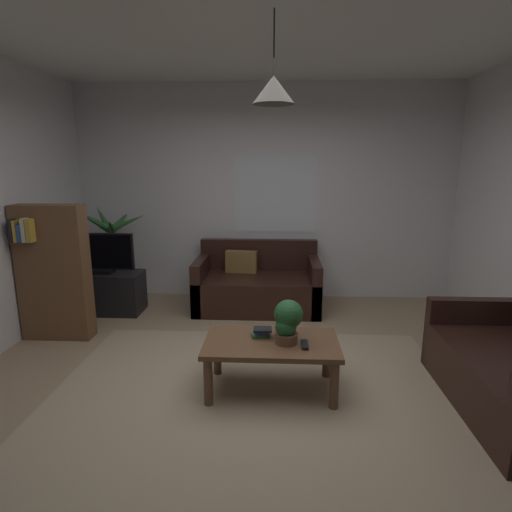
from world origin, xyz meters
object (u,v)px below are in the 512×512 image
remote_on_table_0 (305,345)px  tv (101,253)px  potted_plant_on_table (287,320)px  bookshelf_corner (53,272)px  coffee_table (271,349)px  book_on_table_2 (263,329)px  book_on_table_0 (260,335)px  potted_palm_corner (113,261)px  pendant_lamp (274,90)px  couch_under_window (257,287)px  tv_stand (105,292)px  book_on_table_1 (261,332)px

remote_on_table_0 → tv: tv is taller
potted_plant_on_table → bookshelf_corner: bookshelf_corner is taller
coffee_table → book_on_table_2: size_ratio=7.28×
book_on_table_0 → potted_plant_on_table: bearing=-23.7°
book_on_table_0 → remote_on_table_0: book_on_table_0 is taller
remote_on_table_0 → potted_palm_corner: size_ratio=0.12×
tv → coffee_table: bearing=-39.4°
pendant_lamp → potted_plant_on_table: bearing=-4.4°
tv → couch_under_window: bearing=8.5°
remote_on_table_0 → bookshelf_corner: bearing=-22.1°
tv_stand → bookshelf_corner: bookshelf_corner is taller
tv → potted_palm_corner: bearing=96.8°
bookshelf_corner → couch_under_window: bearing=26.8°
book_on_table_2 → book_on_table_0: bearing=148.4°
potted_plant_on_table → pendant_lamp: pendant_lamp is taller
tv_stand → tv: (0.00, -0.02, 0.50)m
coffee_table → remote_on_table_0: bearing=-16.9°
book_on_table_1 → book_on_table_2: 0.03m
bookshelf_corner → pendant_lamp: bearing=-22.6°
bookshelf_corner → pendant_lamp: size_ratio=2.31×
book_on_table_2 → tv: tv is taller
tv → bookshelf_corner: 0.78m
tv → pendant_lamp: bearing=-39.4°
couch_under_window → book_on_table_2: 1.92m
remote_on_table_0 → coffee_table: bearing=-16.9°
book_on_table_1 → remote_on_table_0: book_on_table_1 is taller
book_on_table_0 → potted_palm_corner: 2.91m
coffee_table → bookshelf_corner: bearing=157.4°
remote_on_table_0 → tv_stand: size_ratio=0.18×
book_on_table_1 → tv: 2.57m
book_on_table_1 → potted_palm_corner: potted_palm_corner is taller
couch_under_window → coffee_table: couch_under_window is taller
book_on_table_2 → coffee_table: bearing=-45.3°
couch_under_window → bookshelf_corner: size_ratio=1.09×
coffee_table → bookshelf_corner: (-2.25, 0.94, 0.36)m
book_on_table_0 → bookshelf_corner: (-2.16, 0.85, 0.28)m
coffee_table → potted_palm_corner: potted_palm_corner is taller
remote_on_table_0 → pendant_lamp: bearing=-16.9°
book_on_table_2 → tv: 2.59m
couch_under_window → potted_palm_corner: (-1.92, 0.19, 0.27)m
potted_palm_corner → couch_under_window: bearing=-5.7°
potted_plant_on_table → bookshelf_corner: bearing=158.2°
book_on_table_2 → potted_palm_corner: 2.93m
coffee_table → book_on_table_2: 0.17m
potted_plant_on_table → potted_palm_corner: bearing=135.9°
book_on_table_0 → book_on_table_1: 0.03m
book_on_table_0 → bookshelf_corner: 2.34m
book_on_table_0 → remote_on_table_0: bearing=-25.1°
book_on_table_0 → coffee_table: bearing=-42.9°
couch_under_window → book_on_table_0: couch_under_window is taller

